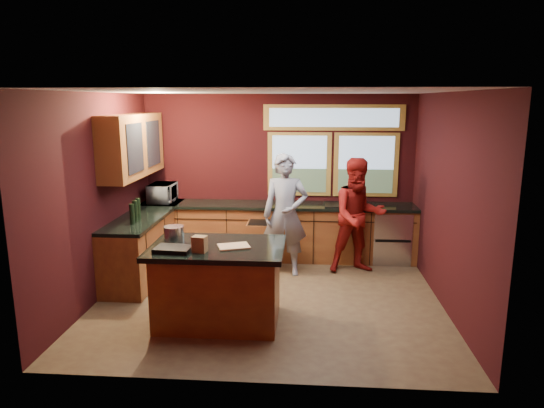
# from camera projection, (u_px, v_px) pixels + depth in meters

# --- Properties ---
(floor) EXTENTS (4.50, 4.50, 0.00)m
(floor) POSITION_uv_depth(u_px,v_px,m) (269.00, 298.00, 6.50)
(floor) COLOR brown
(floor) RESTS_ON ground
(room_shell) EXTENTS (4.52, 4.02, 2.71)m
(room_shell) POSITION_uv_depth(u_px,v_px,m) (226.00, 161.00, 6.48)
(room_shell) COLOR black
(room_shell) RESTS_ON ground
(back_counter) EXTENTS (4.50, 0.64, 0.93)m
(back_counter) POSITION_uv_depth(u_px,v_px,m) (289.00, 231.00, 8.04)
(back_counter) COLOR #5F2A16
(back_counter) RESTS_ON floor
(left_counter) EXTENTS (0.64, 2.30, 0.93)m
(left_counter) POSITION_uv_depth(u_px,v_px,m) (146.00, 243.00, 7.37)
(left_counter) COLOR #5F2A16
(left_counter) RESTS_ON floor
(island) EXTENTS (1.55, 1.05, 0.95)m
(island) POSITION_uv_depth(u_px,v_px,m) (218.00, 283.00, 5.72)
(island) COLOR #5F2A16
(island) RESTS_ON floor
(person_grey) EXTENTS (0.68, 0.46, 1.84)m
(person_grey) POSITION_uv_depth(u_px,v_px,m) (285.00, 215.00, 7.23)
(person_grey) COLOR slate
(person_grey) RESTS_ON floor
(person_red) EXTENTS (0.98, 0.84, 1.76)m
(person_red) POSITION_uv_depth(u_px,v_px,m) (358.00, 216.00, 7.33)
(person_red) COLOR maroon
(person_red) RESTS_ON floor
(microwave) EXTENTS (0.38, 0.56, 0.31)m
(microwave) POSITION_uv_depth(u_px,v_px,m) (162.00, 193.00, 8.07)
(microwave) COLOR #999999
(microwave) RESTS_ON left_counter
(potted_plant) EXTENTS (0.29, 0.25, 0.32)m
(potted_plant) POSITION_uv_depth(u_px,v_px,m) (349.00, 195.00, 7.89)
(potted_plant) COLOR #999999
(potted_plant) RESTS_ON back_counter
(paper_towel) EXTENTS (0.12, 0.12, 0.28)m
(paper_towel) POSITION_uv_depth(u_px,v_px,m) (285.00, 195.00, 7.92)
(paper_towel) COLOR white
(paper_towel) RESTS_ON back_counter
(cutting_board) EXTENTS (0.41, 0.35, 0.02)m
(cutting_board) POSITION_uv_depth(u_px,v_px,m) (234.00, 246.00, 5.55)
(cutting_board) COLOR tan
(cutting_board) RESTS_ON island
(stock_pot) EXTENTS (0.24, 0.24, 0.18)m
(stock_pot) POSITION_uv_depth(u_px,v_px,m) (174.00, 234.00, 5.79)
(stock_pot) COLOR #B7B7BC
(stock_pot) RESTS_ON island
(paper_bag) EXTENTS (0.17, 0.14, 0.18)m
(paper_bag) POSITION_uv_depth(u_px,v_px,m) (200.00, 244.00, 5.37)
(paper_bag) COLOR brown
(paper_bag) RESTS_ON island
(black_tray) EXTENTS (0.42, 0.31, 0.05)m
(black_tray) POSITION_uv_depth(u_px,v_px,m) (173.00, 249.00, 5.40)
(black_tray) COLOR black
(black_tray) RESTS_ON island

